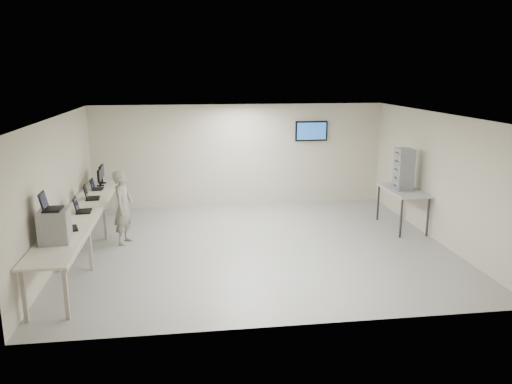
{
  "coord_description": "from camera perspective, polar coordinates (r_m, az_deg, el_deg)",
  "views": [
    {
      "loc": [
        -1.42,
        -10.08,
        3.67
      ],
      "look_at": [
        0.0,
        0.2,
        1.15
      ],
      "focal_mm": 35.0,
      "sensor_mm": 36.0,
      "label": 1
    }
  ],
  "objects": [
    {
      "name": "monitor_far",
      "position": [
        13.19,
        -17.23,
        2.15
      ],
      "size": [
        0.21,
        0.47,
        0.46
      ],
      "color": "black",
      "rests_on": "workbench"
    },
    {
      "name": "laptop_3",
      "position": [
        12.58,
        -17.88,
        0.58
      ],
      "size": [
        0.28,
        0.34,
        0.26
      ],
      "rotation": [
        0.0,
        0.0,
        -0.03
      ],
      "color": "black",
      "rests_on": "workbench"
    },
    {
      "name": "room",
      "position": [
        10.49,
        0.29,
        1.21
      ],
      "size": [
        8.01,
        7.01,
        2.81
      ],
      "color": "#999994",
      "rests_on": "ground"
    },
    {
      "name": "soldier",
      "position": [
        11.15,
        -14.91,
        -1.7
      ],
      "size": [
        0.52,
        0.67,
        1.62
      ],
      "primitive_type": "imported",
      "rotation": [
        0.0,
        0.0,
        1.32
      ],
      "color": "gray",
      "rests_on": "ground"
    },
    {
      "name": "workbench",
      "position": [
        10.7,
        -19.27,
        -2.56
      ],
      "size": [
        0.76,
        6.0,
        0.9
      ],
      "color": "beige",
      "rests_on": "ground"
    },
    {
      "name": "storage_bins",
      "position": [
        12.18,
        16.54,
        2.52
      ],
      "size": [
        0.37,
        0.41,
        0.98
      ],
      "color": "gray",
      "rests_on": "side_table"
    },
    {
      "name": "laptop_2",
      "position": [
        11.68,
        -18.46,
        -0.38
      ],
      "size": [
        0.36,
        0.43,
        0.31
      ],
      "rotation": [
        0.0,
        0.0,
        0.1
      ],
      "color": "black",
      "rests_on": "workbench"
    },
    {
      "name": "laptop_0",
      "position": [
        9.6,
        -20.94,
        -3.58
      ],
      "size": [
        0.42,
        0.45,
        0.3
      ],
      "rotation": [
        0.0,
        0.0,
        0.29
      ],
      "color": "black",
      "rests_on": "workbench"
    },
    {
      "name": "laptop_1",
      "position": [
        10.67,
        -19.42,
        -1.76
      ],
      "size": [
        0.35,
        0.41,
        0.31
      ],
      "rotation": [
        0.0,
        0.0,
        0.07
      ],
      "color": "black",
      "rests_on": "workbench"
    },
    {
      "name": "laptop_on_box",
      "position": [
        8.85,
        -22.6,
        -1.42
      ],
      "size": [
        0.32,
        0.39,
        0.3
      ],
      "rotation": [
        0.0,
        0.0,
        0.02
      ],
      "color": "black",
      "rests_on": "equipment_box"
    },
    {
      "name": "side_table",
      "position": [
        12.3,
        16.45,
        -0.04
      ],
      "size": [
        0.74,
        1.58,
        0.95
      ],
      "color": "#969696",
      "rests_on": "ground"
    },
    {
      "name": "monitor_near",
      "position": [
        12.9,
        -17.43,
        1.77
      ],
      "size": [
        0.19,
        0.43,
        0.42
      ],
      "color": "black",
      "rests_on": "workbench"
    },
    {
      "name": "equipment_box",
      "position": [
        8.93,
        -22.02,
        -3.6
      ],
      "size": [
        0.5,
        0.56,
        0.55
      ],
      "primitive_type": "cube",
      "rotation": [
        0.0,
        0.0,
        0.07
      ],
      "color": "gray",
      "rests_on": "workbench"
    }
  ]
}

